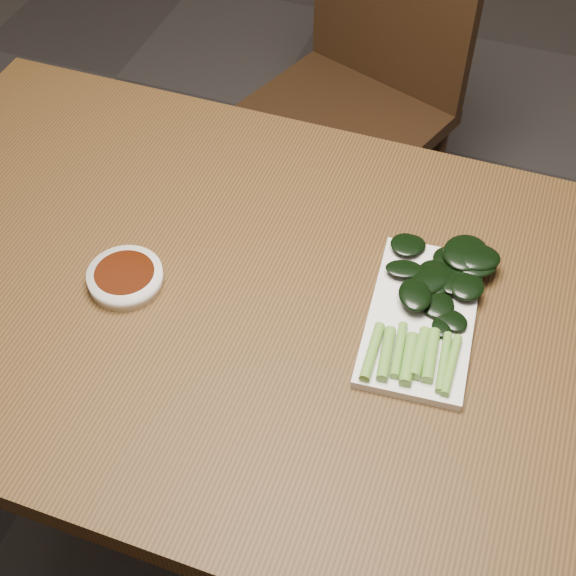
% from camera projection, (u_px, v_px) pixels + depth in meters
% --- Properties ---
extents(ground, '(6.00, 6.00, 0.00)m').
position_uv_depth(ground, '(287.00, 523.00, 1.72)').
color(ground, '#333030').
rests_on(ground, ground).
extents(table, '(1.40, 0.80, 0.75)m').
position_uv_depth(table, '(287.00, 332.00, 1.21)').
color(table, '#412A12').
rests_on(table, ground).
extents(chair_far, '(0.56, 0.56, 0.89)m').
position_uv_depth(chair_far, '(356.00, 90.00, 1.92)').
color(chair_far, black).
rests_on(chair_far, ground).
extents(sauce_bowl, '(0.11, 0.11, 0.03)m').
position_uv_depth(sauce_bowl, '(125.00, 278.00, 1.16)').
color(sauce_bowl, silver).
rests_on(sauce_bowl, table).
extents(serving_plate, '(0.17, 0.28, 0.01)m').
position_uv_depth(serving_plate, '(421.00, 318.00, 1.12)').
color(serving_plate, silver).
rests_on(serving_plate, table).
extents(gai_lan, '(0.17, 0.30, 0.03)m').
position_uv_depth(gai_lan, '(440.00, 292.00, 1.13)').
color(gai_lan, '#5F9633').
rests_on(gai_lan, serving_plate).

